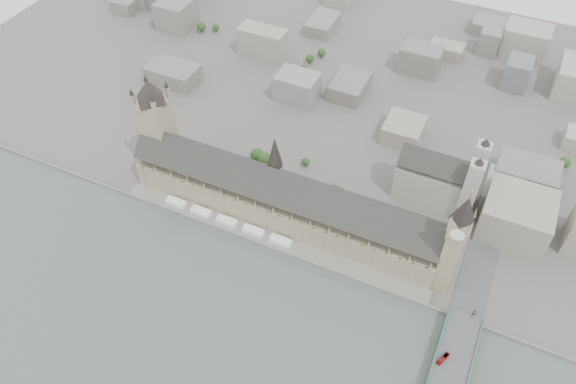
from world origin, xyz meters
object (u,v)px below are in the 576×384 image
at_px(victoria_tower, 157,124).
at_px(car_approach, 474,313).
at_px(red_bus_north, 443,358).
at_px(palace_of_westminster, 283,199).
at_px(elizabeth_tower, 456,238).
at_px(westminster_abbey, 440,179).

distance_m(victoria_tower, car_approach, 294.27).
bearing_deg(red_bus_north, palace_of_westminster, 176.01).
height_order(elizabeth_tower, westminster_abbey, elizabeth_tower).
xyz_separation_m(elizabeth_tower, westminster_abbey, (-27.08, 87.00, -33.01)).
height_order(elizabeth_tower, victoria_tower, elizabeth_tower).
xyz_separation_m(victoria_tower, westminster_abbey, (232.92, 69.00, -30.12)).
bearing_deg(palace_of_westminster, elizabeth_tower, -4.85).
height_order(westminster_abbey, car_approach, westminster_abbey).
height_order(palace_of_westminster, car_approach, palace_of_westminster).
bearing_deg(westminster_abbey, red_bus_north, -73.79).
height_order(victoria_tower, red_bus_north, victoria_tower).
distance_m(westminster_abbey, red_bus_north, 158.85).
distance_m(victoria_tower, westminster_abbey, 244.79).
height_order(westminster_abbey, red_bus_north, westminster_abbey).
height_order(victoria_tower, car_approach, victoria_tower).
height_order(red_bus_north, car_approach, red_bus_north).
relative_size(elizabeth_tower, red_bus_north, 9.38).
xyz_separation_m(elizabeth_tower, victoria_tower, (-260.00, 18.00, -2.88)).
bearing_deg(car_approach, red_bus_north, -91.47).
bearing_deg(victoria_tower, palace_of_westminster, -2.96).
height_order(victoria_tower, westminster_abbey, victoria_tower).
bearing_deg(red_bus_north, westminster_abbey, 128.53).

